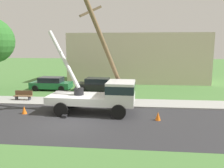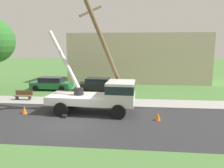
# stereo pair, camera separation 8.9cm
# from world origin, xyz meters

# --- Properties ---
(ground_plane) EXTENTS (120.00, 120.00, 0.00)m
(ground_plane) POSITION_xyz_m (0.00, 12.00, 0.00)
(ground_plane) COLOR #477538
(road_asphalt) EXTENTS (80.00, 7.30, 0.01)m
(road_asphalt) POSITION_xyz_m (0.00, 0.00, 0.00)
(road_asphalt) COLOR #2B2B2D
(road_asphalt) RESTS_ON ground
(sidewalk_strip) EXTENTS (80.00, 2.61, 0.10)m
(sidewalk_strip) POSITION_xyz_m (0.00, 4.96, 0.05)
(sidewalk_strip) COLOR #9E9E99
(sidewalk_strip) RESTS_ON ground
(utility_truck) EXTENTS (6.75, 3.21, 5.98)m
(utility_truck) POSITION_xyz_m (1.81, 2.03, 1.41)
(utility_truck) COLOR silver
(utility_truck) RESTS_ON ground
(leaning_utility_pole) EXTENTS (3.60, 2.85, 8.29)m
(leaning_utility_pole) POSITION_xyz_m (2.04, 3.15, 4.22)
(leaning_utility_pole) COLOR brown
(leaning_utility_pole) RESTS_ON ground
(traffic_cone_ahead) EXTENTS (0.36, 0.36, 0.56)m
(traffic_cone_ahead) POSITION_xyz_m (5.60, 0.78, 0.28)
(traffic_cone_ahead) COLOR orange
(traffic_cone_ahead) RESTS_ON ground
(traffic_cone_behind) EXTENTS (0.36, 0.36, 0.56)m
(traffic_cone_behind) POSITION_xyz_m (-3.81, 1.31, 0.28)
(traffic_cone_behind) COLOR orange
(traffic_cone_behind) RESTS_ON ground
(parked_sedan_green) EXTENTS (4.44, 2.09, 1.42)m
(parked_sedan_green) POSITION_xyz_m (-5.05, 10.04, 0.71)
(parked_sedan_green) COLOR #1E6638
(parked_sedan_green) RESTS_ON ground
(parked_sedan_black) EXTENTS (4.48, 2.16, 1.42)m
(parked_sedan_black) POSITION_xyz_m (0.16, 9.79, 0.71)
(parked_sedan_black) COLOR black
(parked_sedan_black) RESTS_ON ground
(park_bench) EXTENTS (1.60, 0.45, 0.90)m
(park_bench) POSITION_xyz_m (-5.75, 5.02, 0.46)
(park_bench) COLOR brown
(park_bench) RESTS_ON ground
(lowrise_building_backdrop) EXTENTS (18.00, 6.00, 6.40)m
(lowrise_building_backdrop) POSITION_xyz_m (4.44, 17.37, 3.20)
(lowrise_building_backdrop) COLOR beige
(lowrise_building_backdrop) RESTS_ON ground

